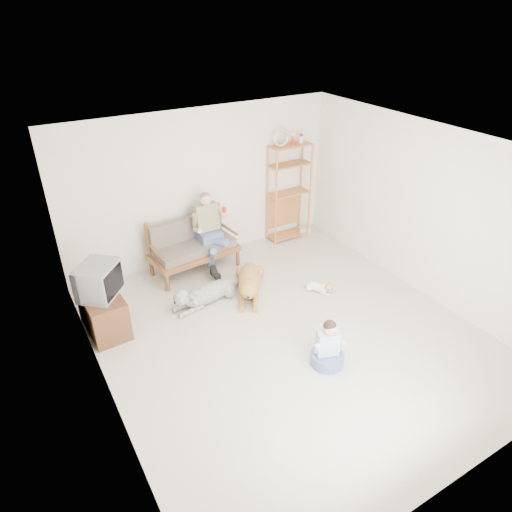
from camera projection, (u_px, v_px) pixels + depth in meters
floor at (288, 334)px, 6.57m from camera, size 5.50×5.50×0.00m
ceiling at (296, 151)px, 5.23m from camera, size 5.50×5.50×0.00m
wall_back at (202, 186)px, 7.96m from camera, size 5.00×0.00×5.00m
wall_front at (476, 390)px, 3.85m from camera, size 5.00×0.00×5.00m
wall_left at (96, 312)px, 4.80m from camera, size 0.00×5.50×5.50m
wall_right at (426, 212)px, 7.01m from camera, size 0.00×5.50×5.50m
loveseat at (193, 244)px, 7.93m from camera, size 1.56×0.84×0.95m
man at (211, 237)px, 7.83m from camera, size 0.53×0.75×1.22m
etagere at (289, 192)px, 8.75m from camera, size 0.84×0.37×2.20m
book_stack at (304, 230)px, 9.32m from camera, size 0.26×0.22×0.14m
tv_stand at (103, 313)px, 6.53m from camera, size 0.55×0.93×0.60m
crt_tv at (99, 280)px, 6.27m from camera, size 0.73×0.74×0.48m
wall_outlet at (141, 257)px, 7.91m from camera, size 0.12×0.02×0.08m
golden_retriever at (249, 283)px, 7.42m from camera, size 0.87×1.32×0.45m
shaggy_dog at (204, 294)px, 7.16m from camera, size 1.36×0.48×0.41m
terrier at (321, 287)px, 7.48m from camera, size 0.35×0.50×0.21m
child at (328, 348)px, 5.94m from camera, size 0.44×0.44×0.70m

